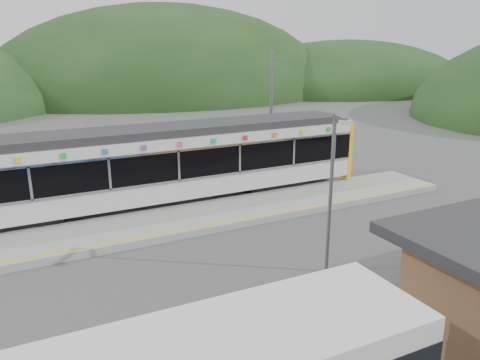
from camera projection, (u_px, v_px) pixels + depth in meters
name	position (u px, v px, depth m)	size (l,w,h in m)	color
ground	(224.00, 251.00, 17.30)	(120.00, 120.00, 0.00)	#4C4C4F
hills	(289.00, 190.00, 24.51)	(146.00, 149.00, 26.00)	#1E3D19
platform	(192.00, 219.00, 20.08)	(26.00, 3.20, 0.30)	#9E9E99
yellow_line	(204.00, 225.00, 18.93)	(26.00, 0.10, 0.01)	yellow
train	(158.00, 163.00, 21.61)	(20.44, 3.01, 3.74)	black
catenary_mast_east	(271.00, 112.00, 26.64)	(0.18, 1.80, 7.00)	slate
lamp_post	(334.00, 181.00, 14.77)	(0.39, 1.00, 5.35)	slate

